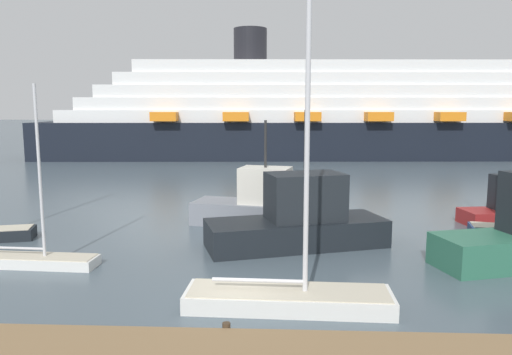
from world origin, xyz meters
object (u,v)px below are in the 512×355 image
Objects in this scene: sailboat_3 at (289,292)px; fishing_boat_2 at (299,220)px; cruise_ship at (365,117)px; sailboat_0 at (36,258)px; fishing_boat_0 at (261,205)px.

sailboat_3 is 1.36× the size of fishing_boat_2.
sailboat_3 is 55.60m from cruise_ship.
sailboat_0 is 12.22m from fishing_boat_2.
sailboat_3 is 1.56× the size of fishing_boat_0.
fishing_boat_2 is at bearing 20.82° from sailboat_0.
sailboat_3 reaches higher than fishing_boat_0.
cruise_ship is (11.99, 54.04, 5.20)m from sailboat_3.
fishing_boat_0 is at bearing 43.31° from sailboat_0.
sailboat_0 is at bearing -179.63° from fishing_boat_2.
sailboat_3 is 7.75m from fishing_boat_2.
sailboat_3 is at bearing -70.81° from fishing_boat_0.
fishing_boat_2 is (0.68, 7.68, 0.76)m from sailboat_3.
sailboat_0 is 11.63m from sailboat_3.
sailboat_3 reaches higher than sailboat_0.
fishing_boat_2 is at bearing 86.81° from sailboat_3.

